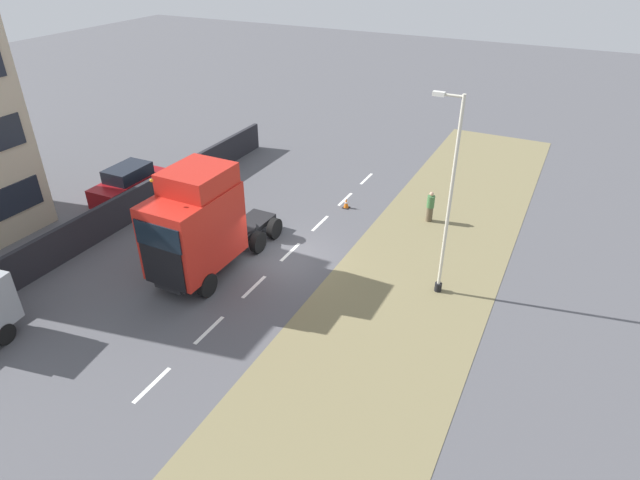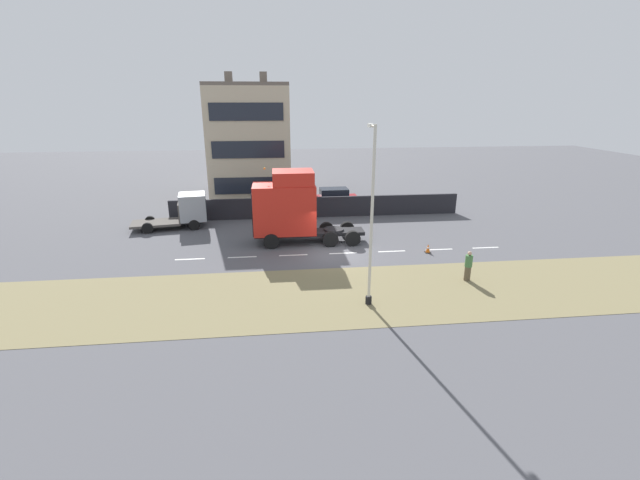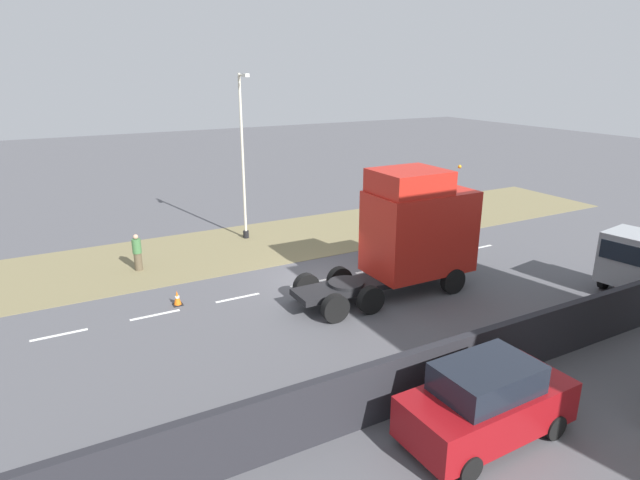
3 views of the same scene
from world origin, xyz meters
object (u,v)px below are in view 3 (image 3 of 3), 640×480
Objects in this scene: flatbed_truck at (639,261)px; traffic_cone_lead at (177,298)px; lamp_post at (243,164)px; parked_car at (487,402)px; pedestrian at (137,253)px; lorry_cab at (414,231)px.

flatbed_truck is 18.14m from traffic_cone_lead.
flatbed_truck is at bearing 37.60° from lamp_post.
pedestrian is (-15.80, -5.15, -0.17)m from parked_car.
flatbed_truck is 1.31× the size of parked_car.
lorry_cab is at bearing 49.86° from flatbed_truck.
lorry_cab reaches higher than traffic_cone_lead.
lamp_post is (-17.90, 0.80, 2.97)m from parked_car.
parked_car is 2.62× the size of pedestrian.
lorry_cab is 10.33m from lamp_post.
lorry_cab is at bearing 51.07° from pedestrian.
lorry_cab reaches higher than flatbed_truck.
flatbed_truck is at bearing 105.72° from parked_car.
pedestrian is (-7.55, -9.35, -1.67)m from lorry_cab.
lorry_cab reaches higher than pedestrian.
flatbed_truck is at bearing 64.92° from traffic_cone_lead.
parked_car is at bearing 22.14° from traffic_cone_lead.
lorry_cab is 13.04× the size of traffic_cone_lead.
lamp_post is 5.01× the size of pedestrian.
flatbed_truck reaches higher than pedestrian.
lorry_cab is 4.51× the size of pedestrian.
traffic_cone_lead is (6.62, -5.39, -3.68)m from lamp_post.
traffic_cone_lead is at bearing 7.04° from pedestrian.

